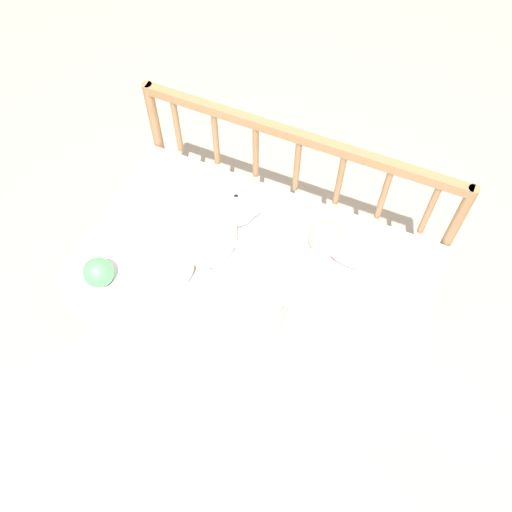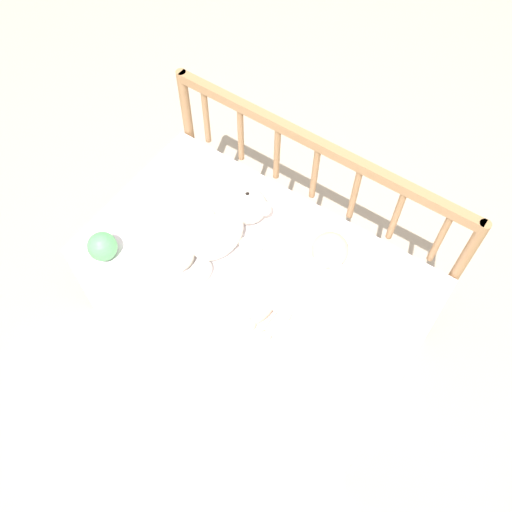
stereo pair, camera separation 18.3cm
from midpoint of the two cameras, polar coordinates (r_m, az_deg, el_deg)
ground_plane at (r=2.30m, az=-2.26°, el=-6.92°), size 12.00×12.00×0.00m
crib_mattress at (r=2.09m, az=-2.48°, el=-4.30°), size 1.15×0.65×0.46m
crib_rail at (r=2.01m, az=1.41°, el=7.77°), size 1.15×0.04×0.75m
blanket at (r=1.88m, az=-2.27°, el=-1.50°), size 0.85×0.56×0.01m
teddy_bear at (r=1.90m, az=-6.33°, el=2.11°), size 0.30×0.41×0.13m
baby at (r=1.83m, az=2.49°, el=-1.42°), size 0.34×0.44×0.12m
toy_ball at (r=1.91m, az=-18.16°, el=-1.79°), size 0.10×0.10×0.10m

